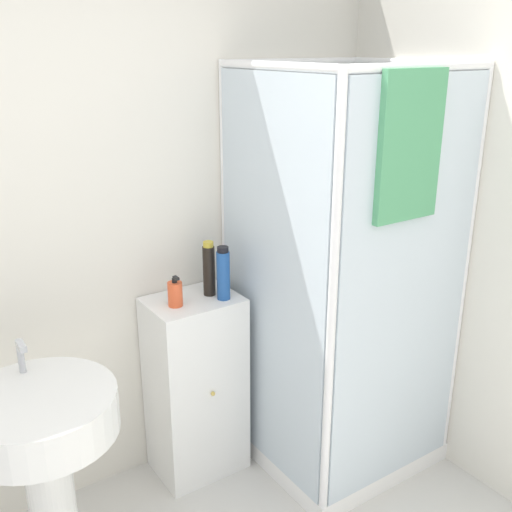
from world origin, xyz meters
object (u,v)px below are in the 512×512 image
shampoo_bottle_blue (223,274)px  sink (44,448)px  shampoo_bottle_tall_black (209,269)px  soap_dispenser (175,294)px

shampoo_bottle_blue → sink: bearing=-163.2°
sink → shampoo_bottle_blue: size_ratio=4.04×
shampoo_bottle_tall_black → shampoo_bottle_blue: 0.08m
sink → soap_dispenser: (0.69, 0.33, 0.31)m
shampoo_bottle_tall_black → sink: bearing=-158.1°
shampoo_bottle_tall_black → soap_dispenser: bearing=-172.3°
soap_dispenser → shampoo_bottle_blue: (0.22, -0.05, 0.06)m
soap_dispenser → shampoo_bottle_tall_black: size_ratio=0.56×
sink → soap_dispenser: 0.82m
shampoo_bottle_blue → shampoo_bottle_tall_black: bearing=110.8°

